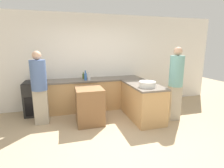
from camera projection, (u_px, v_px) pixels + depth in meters
ground_plane at (115, 140)px, 3.42m from camera, size 14.00×14.00×0.00m
wall_back at (94, 61)px, 5.20m from camera, size 8.00×0.06×2.70m
counter_back at (96, 94)px, 5.09m from camera, size 2.65×0.63×0.88m
counter_peninsula at (142, 101)px, 4.42m from camera, size 0.69×1.40×0.88m
range_oven at (37, 98)px, 4.66m from camera, size 0.59×0.60×0.90m
island_table at (90, 106)px, 4.12m from camera, size 0.62×0.68×0.85m
mixing_bowl at (147, 84)px, 3.98m from camera, size 0.38×0.38×0.13m
olive_oil_bottle at (83, 76)px, 5.00m from camera, size 0.06×0.06×0.18m
water_bottle_blue at (85, 76)px, 4.77m from camera, size 0.08×0.08×0.26m
vinegar_bottle_clear at (89, 77)px, 4.77m from camera, size 0.08×0.08×0.22m
person_by_range at (39, 86)px, 3.97m from camera, size 0.34×0.34×1.70m
person_at_peninsula at (176, 81)px, 4.18m from camera, size 0.33×0.33×1.78m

